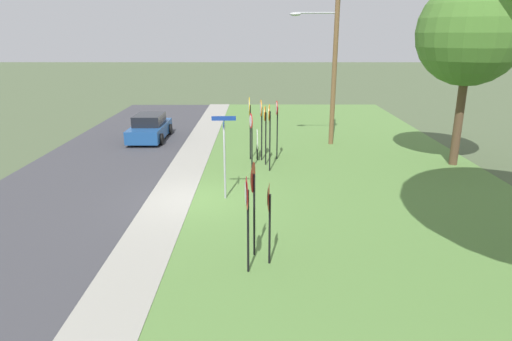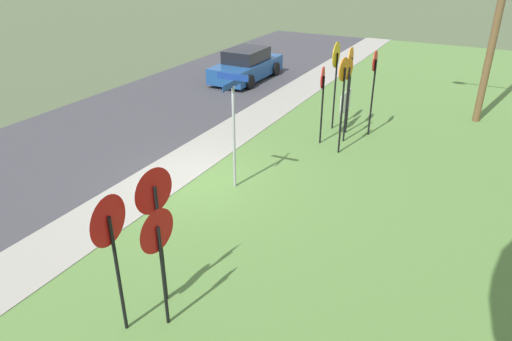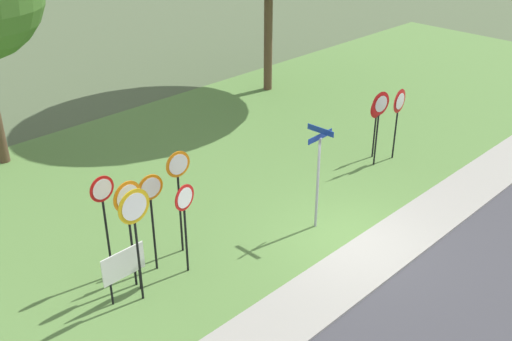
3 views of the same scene
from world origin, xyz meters
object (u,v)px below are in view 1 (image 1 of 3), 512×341
stop_sign_near_left (269,124)px  stop_sign_far_center (251,129)px  stop_sign_far_right (261,117)px  parked_hatchback_near (150,128)px  stop_sign_far_left (265,123)px  oak_tree_left (470,33)px  stop_sign_near_right (277,118)px  stop_sign_center_tall (250,114)px  utility_pole (332,48)px  yield_sign_near_left (268,205)px  street_name_post (224,150)px  yield_sign_near_right (246,202)px  yield_sign_far_left (253,186)px  notice_board (257,141)px

stop_sign_near_left → stop_sign_far_center: size_ratio=1.18×
stop_sign_far_right → parked_hatchback_near: size_ratio=0.67×
stop_sign_far_left → oak_tree_left: 9.16m
stop_sign_near_right → stop_sign_center_tall: size_ratio=0.95×
stop_sign_far_center → oak_tree_left: size_ratio=0.31×
utility_pole → yield_sign_near_left: bearing=-15.1°
street_name_post → oak_tree_left: (-4.30, 9.85, 3.83)m
stop_sign_far_right → oak_tree_left: 9.27m
yield_sign_near_right → yield_sign_far_left: size_ratio=0.96×
stop_sign_near_left → yield_sign_far_left: size_ratio=1.11×
street_name_post → parked_hatchback_near: size_ratio=0.71×
stop_sign_near_left → yield_sign_near_right: bearing=-1.2°
street_name_post → utility_pole: 10.01m
stop_sign_far_right → oak_tree_left: size_ratio=0.36×
yield_sign_far_left → street_name_post: size_ratio=0.87×
notice_board → stop_sign_far_right: bearing=22.8°
stop_sign_far_right → utility_pole: bearing=127.3°
stop_sign_far_left → yield_sign_far_left: size_ratio=1.03×
yield_sign_far_left → notice_board: bearing=-172.8°
notice_board → oak_tree_left: 9.97m
stop_sign_near_left → stop_sign_far_left: stop_sign_near_left is taller
stop_sign_far_left → stop_sign_center_tall: 1.16m
yield_sign_near_right → utility_pole: size_ratio=0.27×
stop_sign_far_left → yield_sign_near_right: size_ratio=1.07×
stop_sign_far_left → street_name_post: bearing=-13.0°
oak_tree_left → stop_sign_far_right: bearing=-94.3°
yield_sign_near_right → street_name_post: 5.15m
notice_board → stop_sign_far_center: bearing=-10.3°
stop_sign_center_tall → utility_pole: 5.80m
yield_sign_near_right → stop_sign_far_center: bearing=174.3°
yield_sign_near_right → parked_hatchback_near: size_ratio=0.59×
stop_sign_far_left → yield_sign_near_left: 8.88m
yield_sign_near_right → parked_hatchback_near: yield_sign_near_right is taller
stop_sign_center_tall → parked_hatchback_near: 7.14m
stop_sign_center_tall → parked_hatchback_near: (-4.21, -5.57, -1.50)m
yield_sign_far_left → utility_pole: bearing=170.6°
stop_sign_center_tall → oak_tree_left: 9.74m
stop_sign_far_left → stop_sign_center_tall: (-0.90, -0.69, 0.24)m
yield_sign_far_left → stop_sign_far_center: bearing=-171.1°
stop_sign_far_left → yield_sign_far_left: (8.42, -0.46, 0.04)m
stop_sign_far_left → yield_sign_near_left: stop_sign_far_left is taller
utility_pole → yield_sign_near_right: bearing=-16.8°
stop_sign_far_left → oak_tree_left: bearing=96.8°
yield_sign_near_left → yield_sign_near_right: yield_sign_near_right is taller
stop_sign_far_left → stop_sign_near_left: bearing=15.6°
yield_sign_far_left → stop_sign_near_right: bearing=-178.2°
yield_sign_near_left → utility_pole: size_ratio=0.24×
stop_sign_center_tall → yield_sign_near_right: size_ratio=1.17×
oak_tree_left → parked_hatchback_near: size_ratio=1.88×
stop_sign_far_left → notice_board: stop_sign_far_left is taller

